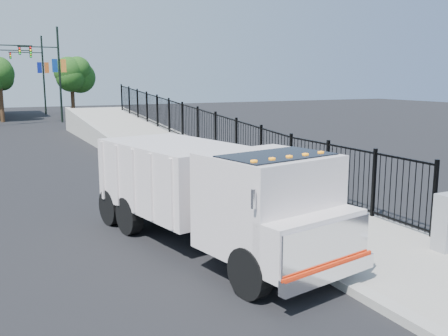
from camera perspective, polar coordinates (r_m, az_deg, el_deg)
name	(u,v)px	position (r m, az deg, el deg)	size (l,w,h in m)	color
ground	(259,238)	(12.17, 3.97, -8.04)	(120.00, 120.00, 0.00)	black
sidewalk	(379,249)	(11.74, 17.27, -8.88)	(3.55, 12.00, 0.12)	#9E998E
curb	(307,263)	(10.56, 9.51, -10.61)	(0.30, 12.00, 0.16)	#ADAAA3
ramp	(145,149)	(27.43, -9.02, 2.18)	(3.95, 24.00, 1.70)	#9E998E
iron_fence	(198,139)	(24.07, -3.01, 3.33)	(0.10, 28.00, 1.80)	black
truck	(213,190)	(11.06, -1.32, -2.51)	(3.61, 7.42, 2.44)	black
worker	(322,213)	(10.56, 11.14, -5.11)	(0.68, 0.45, 1.87)	maroon
utility_cabinet	(448,222)	(11.86, 24.25, -5.68)	(0.55, 0.40, 1.25)	gray
light_pole_1	(56,71)	(45.26, -18.68, 10.48)	(3.78, 0.22, 8.00)	black
light_pole_2	(0,71)	(51.42, -24.18, 10.04)	(3.77, 0.22, 8.00)	black
light_pole_3	(40,72)	(55.59, -20.26, 10.26)	(3.78, 0.22, 8.00)	black
tree_1	(72,76)	(49.62, -17.03, 10.03)	(2.75, 2.75, 5.37)	#382314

